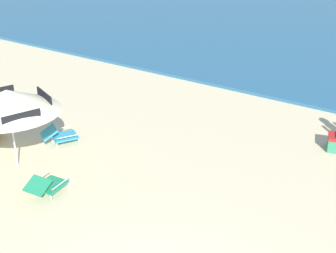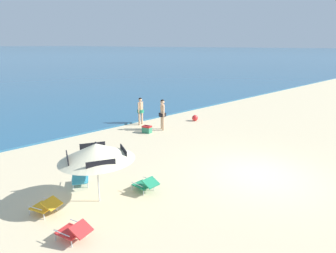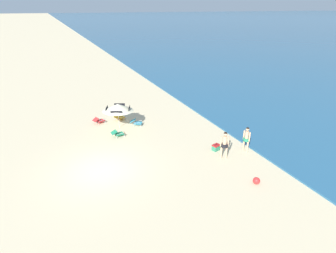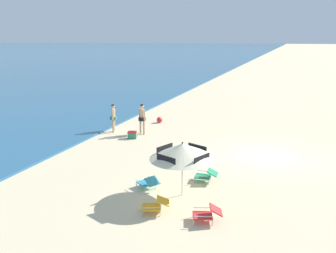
% 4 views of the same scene
% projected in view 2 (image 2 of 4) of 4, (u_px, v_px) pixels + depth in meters
% --- Properties ---
extents(ground_plane, '(800.00, 800.00, 0.00)m').
position_uv_depth(ground_plane, '(257.00, 174.00, 11.61)').
color(ground_plane, beige).
extents(beach_umbrella_striped_main, '(3.26, 3.27, 2.01)m').
position_uv_depth(beach_umbrella_striped_main, '(96.00, 152.00, 9.18)').
color(beach_umbrella_striped_main, silver).
rests_on(beach_umbrella_striped_main, ground).
extents(lounge_chair_under_umbrella, '(0.62, 0.92, 0.51)m').
position_uv_depth(lounge_chair_under_umbrella, '(146.00, 184.00, 10.20)').
color(lounge_chair_under_umbrella, '#1E7F56').
rests_on(lounge_chair_under_umbrella, ground).
extents(lounge_chair_beside_umbrella, '(0.78, 1.01, 0.52)m').
position_uv_depth(lounge_chair_beside_umbrella, '(74.00, 231.00, 7.65)').
color(lounge_chair_beside_umbrella, red).
rests_on(lounge_chair_beside_umbrella, ground).
extents(lounge_chair_facing_sea, '(0.82, 1.01, 0.51)m').
position_uv_depth(lounge_chair_facing_sea, '(46.00, 206.00, 8.83)').
color(lounge_chair_facing_sea, gold).
rests_on(lounge_chair_facing_sea, ground).
extents(lounge_chair_spare_folded, '(0.91, 1.03, 0.52)m').
position_uv_depth(lounge_chair_spare_folded, '(80.00, 179.00, 10.55)').
color(lounge_chair_spare_folded, teal).
rests_on(lounge_chair_spare_folded, ground).
extents(person_standing_near_shore, '(0.49, 0.42, 1.70)m').
position_uv_depth(person_standing_near_shore, '(140.00, 109.00, 18.58)').
color(person_standing_near_shore, '#D8A87F').
rests_on(person_standing_near_shore, ground).
extents(person_standing_beside, '(0.44, 0.49, 1.80)m').
position_uv_depth(person_standing_beside, '(162.00, 112.00, 17.43)').
color(person_standing_beside, '#D8A87F').
rests_on(person_standing_beside, ground).
extents(cooler_box, '(0.48, 0.57, 0.43)m').
position_uv_depth(cooler_box, '(147.00, 129.00, 17.04)').
color(cooler_box, '#2D7F5B').
rests_on(cooler_box, ground).
extents(beach_ball, '(0.39, 0.39, 0.39)m').
position_uv_depth(beach_ball, '(195.00, 118.00, 19.67)').
color(beach_ball, red).
rests_on(beach_ball, ground).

